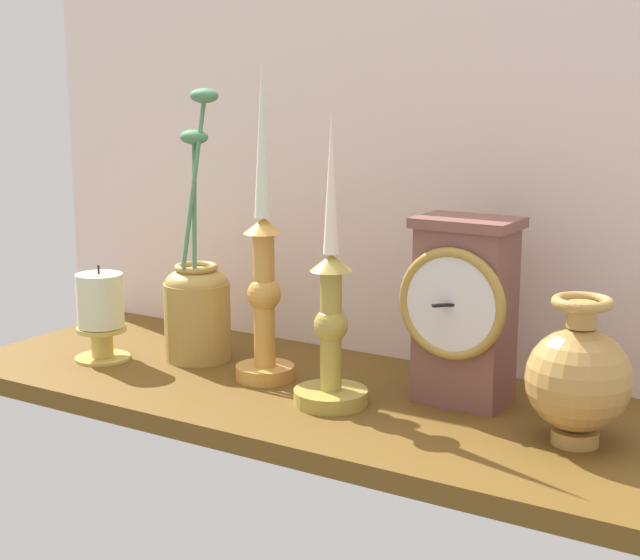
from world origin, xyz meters
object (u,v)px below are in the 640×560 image
Objects in this scene: brass_vase_bulbous at (578,377)px; brass_vase_jar at (197,301)px; candlestick_tall_left at (331,325)px; candlestick_tall_center at (262,277)px; mantel_clock at (464,309)px; pillar_candle_front at (101,313)px.

brass_vase_bulbous is 0.44× the size of brass_vase_jar.
candlestick_tall_center is (-12.32, 3.54, 3.82)cm from candlestick_tall_left.
brass_vase_bulbous is 54.36cm from brass_vase_jar.
candlestick_tall_center is 1.09× the size of brass_vase_jar.
brass_vase_bulbous is at bearing -20.72° from mantel_clock.
candlestick_tall_left is 0.86× the size of candlestick_tall_center.
brass_vase_bulbous is at bearing -1.08° from candlestick_tall_center.
brass_vase_jar reaches higher than pillar_candle_front.
candlestick_tall_left is 2.62× the size of pillar_candle_front.
candlestick_tall_center is at bearing -168.41° from mantel_clock.
brass_vase_bulbous is 1.21× the size of pillar_candle_front.
pillar_candle_front is (-49.53, -9.34, -4.90)cm from mantel_clock.
candlestick_tall_center is 2.51× the size of brass_vase_bulbous.
brass_vase_bulbous is (15.74, -5.95, -4.10)cm from mantel_clock.
mantel_clock is 0.64× the size of candlestick_tall_left.
brass_vase_jar is at bearing 175.86° from brass_vase_bulbous.
mantel_clock is 0.55× the size of candlestick_tall_center.
mantel_clock is 1.69× the size of pillar_candle_front.
candlestick_tall_left is at bearing -16.04° from candlestick_tall_center.
pillar_candle_front is (-65.27, -3.39, -0.80)cm from brass_vase_bulbous.
candlestick_tall_left is 36.73cm from pillar_candle_front.
candlestick_tall_center is at bearing -13.41° from brass_vase_jar.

